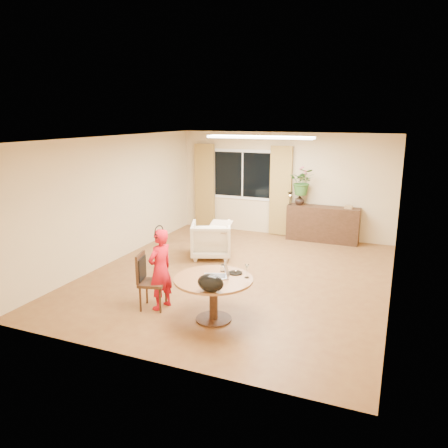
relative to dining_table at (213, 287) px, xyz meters
name	(u,v)px	position (x,y,z in m)	size (l,w,h in m)	color
floor	(238,275)	(-0.32, 1.90, -0.53)	(6.50, 6.50, 0.00)	brown
ceiling	(239,138)	(-0.32, 1.90, 2.07)	(6.50, 6.50, 0.00)	white
wall_back	(284,185)	(-0.32, 5.15, 0.77)	(5.50, 5.50, 0.00)	beige
wall_left	(115,199)	(-3.07, 1.90, 0.77)	(6.50, 6.50, 0.00)	beige
wall_right	(397,223)	(2.43, 1.90, 0.77)	(6.50, 6.50, 0.00)	beige
window	(243,175)	(-1.42, 5.13, 0.97)	(1.70, 0.03, 1.30)	white
curtain_left	(205,186)	(-2.47, 5.06, 0.62)	(0.55, 0.08, 2.25)	olive
curtain_right	(281,191)	(-0.37, 5.06, 0.62)	(0.55, 0.08, 2.25)	olive
ceiling_panel	(260,137)	(-0.32, 3.10, 2.04)	(2.20, 0.35, 0.05)	white
dining_table	(213,287)	(0.00, 0.00, 0.00)	(1.17, 1.17, 0.67)	brown
dining_chair	(153,281)	(-1.06, 0.02, -0.07)	(0.43, 0.40, 0.90)	black
child	(160,269)	(-0.94, 0.08, 0.12)	(0.31, 0.47, 1.30)	red
laptop	(215,269)	(0.00, 0.06, 0.27)	(0.37, 0.25, 0.25)	#B7B7BC
tumbler	(223,268)	(0.02, 0.33, 0.20)	(0.07, 0.07, 0.11)	white
wine_glass	(247,271)	(0.45, 0.21, 0.25)	(0.07, 0.07, 0.21)	white
pot_lid	(236,272)	(0.23, 0.30, 0.16)	(0.21, 0.21, 0.03)	white
handbag	(211,283)	(0.17, -0.48, 0.27)	(0.38, 0.22, 0.25)	black
armchair	(211,240)	(-1.26, 2.75, -0.14)	(0.83, 0.85, 0.78)	beige
throw	(220,223)	(-1.05, 2.71, 0.27)	(0.45, 0.55, 0.03)	beige
sideboard	(323,224)	(0.75, 4.91, -0.10)	(1.72, 0.42, 0.86)	black
vase	(300,200)	(0.15, 4.91, 0.46)	(0.24, 0.24, 0.25)	black
bouquet	(302,182)	(0.20, 4.91, 0.91)	(0.59, 0.51, 0.66)	#2A6325
book_stack	(348,207)	(1.32, 4.91, 0.37)	(0.19, 0.14, 0.08)	#95704C
desk_lamp	(290,198)	(-0.08, 4.86, 0.50)	(0.14, 0.14, 0.33)	black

